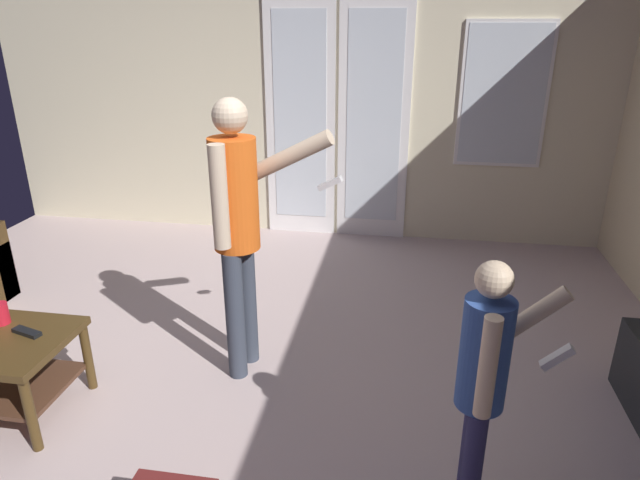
% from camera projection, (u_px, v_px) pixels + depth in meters
% --- Properties ---
extents(ground_plane, '(5.79, 5.39, 0.02)m').
position_uv_depth(ground_plane, '(204.00, 393.00, 3.12)').
color(ground_plane, '#C0AAA7').
extents(wall_back_with_doors, '(5.79, 0.09, 2.61)m').
position_uv_depth(wall_back_with_doors, '(304.00, 100.00, 5.08)').
color(wall_back_with_doors, beige).
rests_on(wall_back_with_doors, ground_plane).
extents(person_adult, '(0.70, 0.43, 1.60)m').
position_uv_depth(person_adult, '(238.00, 217.00, 3.00)').
color(person_adult, '#39404E').
rests_on(person_adult, ground_plane).
extents(person_child, '(0.44, 0.32, 1.18)m').
position_uv_depth(person_child, '(485.00, 376.00, 2.09)').
color(person_child, navy).
rests_on(person_child, ground_plane).
extents(cup_by_laptop, '(0.08, 0.08, 0.12)m').
position_uv_depth(cup_by_laptop, '(0.00, 314.00, 2.93)').
color(cup_by_laptop, red).
rests_on(cup_by_laptop, coffee_table).
extents(tv_remote_black, '(0.18, 0.10, 0.02)m').
position_uv_depth(tv_remote_black, '(27.00, 332.00, 2.85)').
color(tv_remote_black, black).
rests_on(tv_remote_black, coffee_table).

